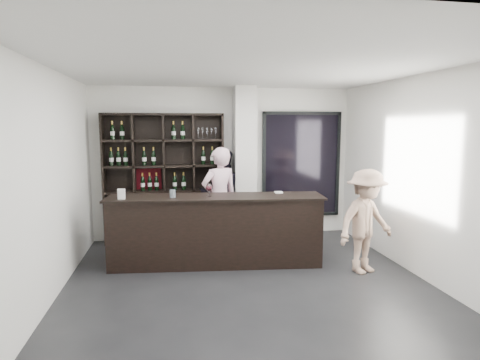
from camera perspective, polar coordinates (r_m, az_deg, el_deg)
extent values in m
cube|color=black|center=(5.53, 1.63, -15.51)|extent=(5.00, 5.50, 0.01)
cube|color=silver|center=(7.60, 0.63, 2.26)|extent=(0.40, 0.40, 2.90)
cube|color=black|center=(8.12, 8.72, 2.17)|extent=(1.60, 0.08, 2.10)
cube|color=black|center=(8.12, 8.72, 2.17)|extent=(1.48, 0.02, 1.98)
cube|color=black|center=(6.33, -3.45, -7.32)|extent=(3.25, 0.61, 1.07)
cube|color=black|center=(6.21, -3.49, -2.42)|extent=(3.33, 0.69, 0.03)
imported|color=beige|center=(6.99, -2.93, -2.74)|extent=(0.77, 0.63, 1.81)
imported|color=black|center=(7.55, -2.65, -2.18)|extent=(0.89, 0.72, 1.75)
imported|color=tan|center=(6.22, 17.47, -5.63)|extent=(1.14, 0.89, 1.55)
cylinder|color=#A0B1BD|center=(6.13, -9.56, -1.93)|extent=(0.12, 0.12, 0.12)
cube|color=white|center=(6.51, 5.52, -1.75)|extent=(0.13, 0.13, 0.02)
cube|color=white|center=(6.17, -16.51, -1.94)|extent=(0.11, 0.06, 0.15)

